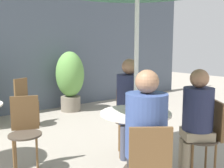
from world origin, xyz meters
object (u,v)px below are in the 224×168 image
(bistro_chair_0, at_px, (148,167))
(beer_glass_0, at_px, (143,100))
(bistro_chair_6, at_px, (25,126))
(seated_person_2, at_px, (129,99))
(cafe_table_near, at_px, (135,130))
(bistro_chair_4, at_px, (25,97))
(seated_person_0, at_px, (146,133))
(bistro_chair_1, at_px, (208,132))
(beer_glass_1, at_px, (130,107))
(seated_person_1, at_px, (196,115))
(bistro_chair_2, at_px, (128,114))
(potted_plant_1, at_px, (70,78))
(bistro_chair_3, at_px, (143,94))

(bistro_chair_0, bearing_deg, beer_glass_0, -95.84)
(bistro_chair_6, xyz_separation_m, seated_person_2, (1.20, -0.42, 0.23))
(cafe_table_near, xyz_separation_m, bistro_chair_6, (-0.83, 0.94, -0.04))
(bistro_chair_4, relative_size, seated_person_0, 0.69)
(bistro_chair_1, height_order, beer_glass_1, beer_glass_1)
(bistro_chair_4, bearing_deg, beer_glass_0, -109.76)
(seated_person_1, xyz_separation_m, beer_glass_1, (-0.66, 0.30, 0.12))
(bistro_chair_0, height_order, beer_glass_1, beer_glass_1)
(bistro_chair_1, relative_size, bistro_chair_2, 1.00)
(bistro_chair_0, bearing_deg, bistro_chair_6, -40.82)
(bistro_chair_4, height_order, seated_person_0, seated_person_0)
(cafe_table_near, bearing_deg, seated_person_0, -125.61)
(beer_glass_1, height_order, potted_plant_1, potted_plant_1)
(bistro_chair_0, xyz_separation_m, potted_plant_1, (1.42, 3.80, 0.20))
(bistro_chair_0, xyz_separation_m, beer_glass_0, (0.60, 0.68, 0.32))
(bistro_chair_1, height_order, beer_glass_0, beer_glass_0)
(seated_person_1, relative_size, beer_glass_0, 6.14)
(potted_plant_1, bearing_deg, bistro_chair_2, -101.58)
(seated_person_2, xyz_separation_m, beer_glass_1, (-0.51, -0.58, 0.09))
(bistro_chair_6, height_order, potted_plant_1, potted_plant_1)
(bistro_chair_3, height_order, potted_plant_1, potted_plant_1)
(beer_glass_0, height_order, beer_glass_1, beer_glass_0)
(potted_plant_1, bearing_deg, seated_person_2, -102.74)
(seated_person_1, distance_m, beer_glass_1, 0.74)
(bistro_chair_3, bearing_deg, bistro_chair_0, 115.31)
(bistro_chair_2, bearing_deg, bistro_chair_3, 73.96)
(cafe_table_near, relative_size, bistro_chair_0, 0.87)
(bistro_chair_1, bearing_deg, seated_person_2, -129.51)
(bistro_chair_4, bearing_deg, bistro_chair_0, -121.85)
(cafe_table_near, bearing_deg, bistro_chair_0, -125.61)
(bistro_chair_6, bearing_deg, seated_person_2, 1.98)
(bistro_chair_2, bearing_deg, bistro_chair_1, -45.00)
(bistro_chair_0, relative_size, seated_person_2, 0.68)
(bistro_chair_1, bearing_deg, seated_person_1, -90.00)
(bistro_chair_1, height_order, bistro_chair_2, same)
(seated_person_1, relative_size, seated_person_2, 0.94)
(bistro_chair_4, xyz_separation_m, seated_person_2, (0.60, -2.14, 0.23))
(beer_glass_0, bearing_deg, bistro_chair_4, 98.23)
(bistro_chair_6, xyz_separation_m, potted_plant_1, (1.80, 2.23, 0.20))
(seated_person_0, bearing_deg, beer_glass_1, -81.03)
(bistro_chair_0, height_order, seated_person_1, seated_person_1)
(seated_person_2, distance_m, potted_plant_1, 2.72)
(bistro_chair_6, xyz_separation_m, seated_person_1, (1.34, -1.31, 0.19))
(bistro_chair_0, relative_size, beer_glass_0, 4.42)
(bistro_chair_4, height_order, beer_glass_0, beer_glass_0)
(seated_person_2, bearing_deg, bistro_chair_3, 75.21)
(beer_glass_0, bearing_deg, bistro_chair_1, -46.30)
(bistro_chair_0, height_order, beer_glass_0, beer_glass_0)
(bistro_chair_3, height_order, beer_glass_0, beer_glass_0)
(cafe_table_near, height_order, seated_person_1, seated_person_1)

